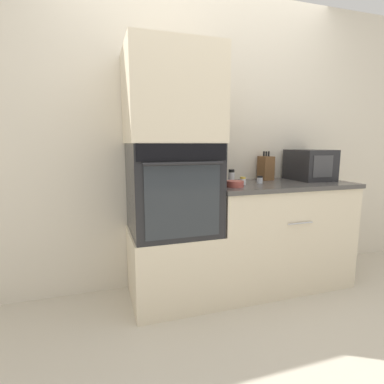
{
  "coord_description": "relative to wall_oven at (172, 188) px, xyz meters",
  "views": [
    {
      "loc": [
        -0.87,
        -1.89,
        1.24
      ],
      "look_at": [
        -0.2,
        0.21,
        0.88
      ],
      "focal_mm": 28.0,
      "sensor_mm": 36.0,
      "label": 1
    }
  ],
  "objects": [
    {
      "name": "ground_plane",
      "position": [
        0.33,
        -0.3,
        -0.9
      ],
      "size": [
        12.0,
        12.0,
        0.0
      ],
      "primitive_type": "plane",
      "color": "beige"
    },
    {
      "name": "wall_back",
      "position": [
        0.33,
        0.33,
        0.35
      ],
      "size": [
        8.0,
        0.05,
        2.5
      ],
      "color": "beige",
      "rests_on": "ground_plane"
    },
    {
      "name": "oven_cabinet_base",
      "position": [
        0.0,
        0.0,
        -0.62
      ],
      "size": [
        0.66,
        0.6,
        0.56
      ],
      "color": "beige",
      "rests_on": "ground_plane"
    },
    {
      "name": "wall_oven",
      "position": [
        0.0,
        0.0,
        0.0
      ],
      "size": [
        0.64,
        0.64,
        0.68
      ],
      "color": "black",
      "rests_on": "oven_cabinet_base"
    },
    {
      "name": "oven_cabinet_upper",
      "position": [
        0.0,
        0.0,
        0.67
      ],
      "size": [
        0.66,
        0.6,
        0.67
      ],
      "color": "beige",
      "rests_on": "wall_oven"
    },
    {
      "name": "counter_unit",
      "position": [
        0.94,
        0.0,
        -0.45
      ],
      "size": [
        1.24,
        0.63,
        0.91
      ],
      "color": "beige",
      "rests_on": "ground_plane"
    },
    {
      "name": "microwave",
      "position": [
        1.31,
        0.08,
        0.14
      ],
      "size": [
        0.32,
        0.38,
        0.27
      ],
      "color": "#232326",
      "rests_on": "counter_unit"
    },
    {
      "name": "knife_block",
      "position": [
        0.93,
        0.21,
        0.12
      ],
      "size": [
        0.1,
        0.14,
        0.26
      ],
      "color": "brown",
      "rests_on": "counter_unit"
    },
    {
      "name": "bowl",
      "position": [
        0.47,
        -0.12,
        0.03
      ],
      "size": [
        0.14,
        0.14,
        0.05
      ],
      "color": "#B24C42",
      "rests_on": "counter_unit"
    },
    {
      "name": "condiment_jar_near",
      "position": [
        0.58,
        -0.03,
        0.04
      ],
      "size": [
        0.05,
        0.05,
        0.06
      ],
      "color": "silver",
      "rests_on": "counter_unit"
    },
    {
      "name": "condiment_jar_mid",
      "position": [
        0.55,
        0.13,
        0.06
      ],
      "size": [
        0.05,
        0.05,
        0.11
      ],
      "color": "silver",
      "rests_on": "counter_unit"
    },
    {
      "name": "condiment_jar_far",
      "position": [
        0.76,
        0.01,
        0.04
      ],
      "size": [
        0.05,
        0.05,
        0.06
      ],
      "color": "silver",
      "rests_on": "counter_unit"
    },
    {
      "name": "condiment_jar_back",
      "position": [
        0.41,
        0.02,
        0.06
      ],
      "size": [
        0.05,
        0.05,
        0.11
      ],
      "color": "brown",
      "rests_on": "counter_unit"
    }
  ]
}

